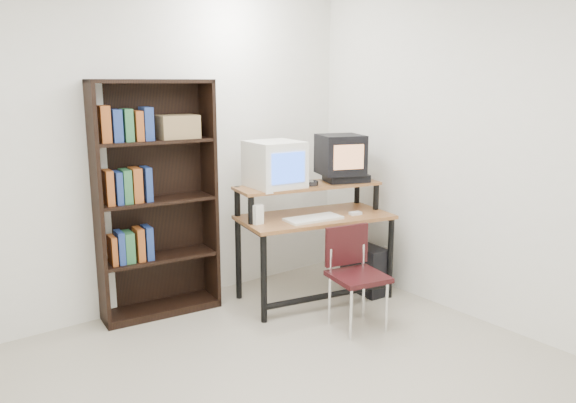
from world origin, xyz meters
TOP-DOWN VIEW (x-y plane):
  - back_wall at (0.00, 2.00)m, footprint 4.00×0.01m
  - right_wall at (2.00, 0.00)m, footprint 0.01×4.00m
  - computer_desk at (1.25, 1.33)m, footprint 1.36×0.87m
  - crt_monitor at (0.99, 1.52)m, footprint 0.44×0.45m
  - vcr at (1.63, 1.34)m, footprint 0.43×0.38m
  - crt_tv at (1.58, 1.36)m, footprint 0.46×0.45m
  - cd_spindle at (1.27, 1.38)m, footprint 0.15×0.15m
  - keyboard at (1.14, 1.20)m, footprint 0.49×0.27m
  - mousepad at (1.56, 1.11)m, footprint 0.25×0.22m
  - mouse at (1.54, 1.12)m, footprint 0.11×0.08m
  - desk_speaker at (0.70, 1.37)m, footprint 0.08×0.08m
  - pc_tower at (1.71, 1.16)m, footprint 0.24×0.47m
  - school_chair at (1.13, 0.70)m, footprint 0.45×0.45m
  - bookshelf at (0.06, 1.86)m, footprint 0.96×0.41m
  - wall_outlet at (1.99, 1.15)m, footprint 0.02×0.08m

SIDE VIEW (x-z plane):
  - pc_tower at x=1.71m, z-range 0.00..0.42m
  - wall_outlet at x=1.99m, z-range 0.24..0.36m
  - school_chair at x=1.13m, z-range 0.09..0.85m
  - computer_desk at x=1.25m, z-range 0.20..1.19m
  - mousepad at x=1.56m, z-range 0.72..0.73m
  - keyboard at x=1.14m, z-range 0.72..0.75m
  - mouse at x=1.54m, z-range 0.73..0.76m
  - desk_speaker at x=0.70m, z-range 0.72..0.89m
  - bookshelf at x=0.06m, z-range 0.02..1.88m
  - cd_spindle at x=1.27m, z-range 0.97..1.02m
  - vcr at x=1.63m, z-range 0.97..1.05m
  - crt_monitor at x=0.99m, z-range 0.97..1.36m
  - crt_tv at x=1.58m, z-range 1.05..1.39m
  - back_wall at x=0.00m, z-range 0.00..2.60m
  - right_wall at x=2.00m, z-range 0.00..2.60m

